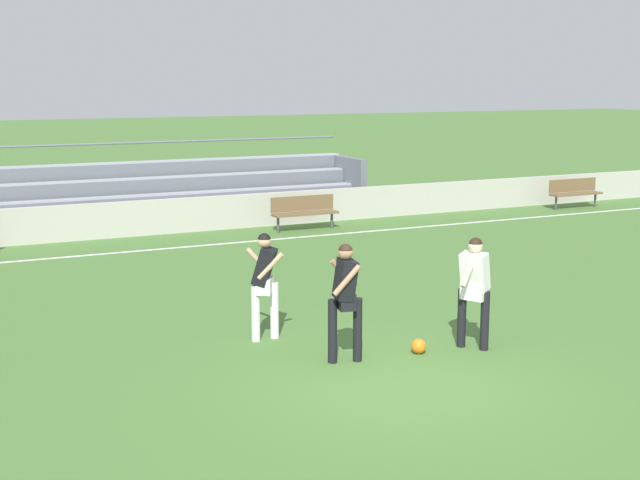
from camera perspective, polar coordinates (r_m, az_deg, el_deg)
name	(u,v)px	position (r m, az deg, el deg)	size (l,w,h in m)	color
ground_plane	(400,386)	(11.68, 5.21, -9.40)	(160.00, 160.00, 0.00)	#477033
field_line_sideline	(171,248)	(21.08, -9.62, -0.52)	(44.00, 0.12, 0.01)	white
sideline_wall	(148,218)	(22.89, -11.06, 1.43)	(48.00, 0.16, 0.90)	#BCB7AD
bench_near_wall_gap	(575,191)	(28.27, 16.17, 3.09)	(1.80, 0.40, 0.90)	brown
bench_near_bin	(304,210)	(23.20, -1.04, 1.98)	(1.80, 0.40, 0.90)	brown
player_white_wide_left	(474,283)	(13.12, 9.97, -2.76)	(0.77, 0.49, 1.67)	black
player_dark_trailing_run	(345,292)	(12.30, 1.65, -3.38)	(0.57, 0.55, 1.70)	black
player_dark_deep_cover	(265,277)	(13.38, -3.60, -2.39)	(0.52, 0.69, 1.66)	white
soccer_ball	(419,346)	(12.99, 6.42, -6.85)	(0.22, 0.22, 0.22)	orange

